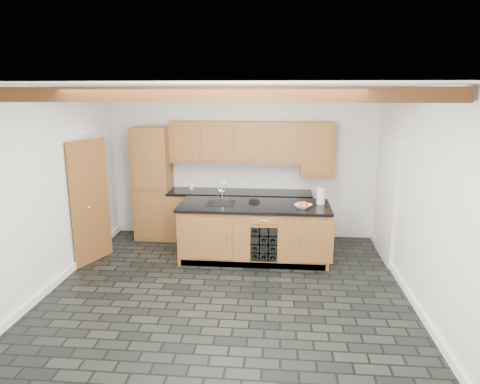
% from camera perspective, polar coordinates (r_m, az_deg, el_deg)
% --- Properties ---
extents(ground, '(5.00, 5.00, 0.00)m').
position_cam_1_polar(ground, '(6.14, -1.75, -13.16)').
color(ground, black).
rests_on(ground, ground).
extents(room_shell, '(5.01, 5.00, 5.00)m').
position_cam_1_polar(room_shell, '(6.15, -2.05, 1.97)').
color(room_shell, white).
rests_on(room_shell, ground).
extents(back_cabinetry, '(3.65, 0.62, 2.20)m').
position_cam_1_polar(back_cabinetry, '(7.96, -2.55, 0.54)').
color(back_cabinetry, '#9D6632').
rests_on(back_cabinetry, ground).
extents(island, '(2.48, 0.96, 0.93)m').
position_cam_1_polar(island, '(7.12, 1.93, -5.30)').
color(island, '#9D6632').
rests_on(island, ground).
extents(faucet, '(0.45, 0.40, 0.34)m').
position_cam_1_polar(faucet, '(7.08, -2.52, -1.20)').
color(faucet, black).
rests_on(faucet, island).
extents(kitchen_scale, '(0.18, 0.12, 0.05)m').
position_cam_1_polar(kitchen_scale, '(7.13, 1.90, -1.17)').
color(kitchen_scale, black).
rests_on(kitchen_scale, island).
extents(fruit_bowl, '(0.35, 0.35, 0.06)m').
position_cam_1_polar(fruit_bowl, '(6.84, 8.41, -1.87)').
color(fruit_bowl, silver).
rests_on(fruit_bowl, island).
extents(fruit_cluster, '(0.16, 0.17, 0.07)m').
position_cam_1_polar(fruit_cluster, '(6.83, 8.42, -1.59)').
color(fruit_cluster, red).
rests_on(fruit_cluster, fruit_bowl).
extents(paper_towel, '(0.13, 0.13, 0.25)m').
position_cam_1_polar(paper_towel, '(7.11, 10.73, -0.58)').
color(paper_towel, white).
rests_on(paper_towel, island).
extents(mug, '(0.13, 0.13, 0.10)m').
position_cam_1_polar(mug, '(8.07, -6.50, 0.66)').
color(mug, white).
rests_on(mug, back_cabinetry).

